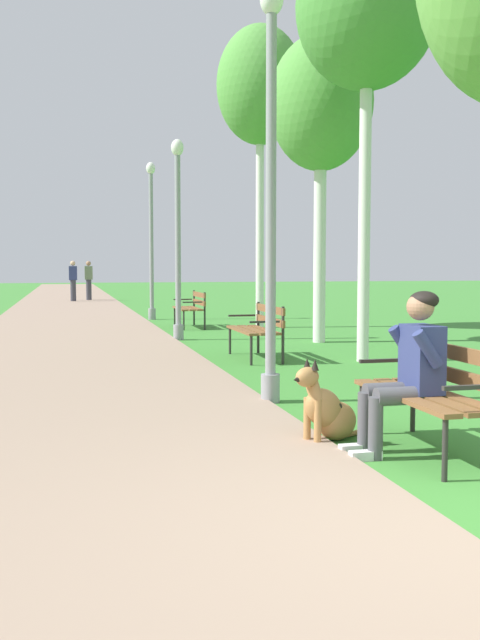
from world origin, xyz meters
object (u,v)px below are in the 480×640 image
at_px(park_bench_near, 434,387).
at_px(dog_shepherd, 328,411).
at_px(lamp_post_near, 271,190).
at_px(birch_tree_fifth, 260,87).
at_px(park_bench_mid, 259,326).
at_px(park_bench_far, 192,306).
at_px(birch_tree_fourth, 321,105).
at_px(lamp_post_mid, 178,237).
at_px(pedestrian_further_distant, 73,281).
at_px(person_seated_on_near_bench, 409,366).
at_px(lamp_post_far, 151,239).
at_px(pedestrian_distant, 89,281).
at_px(birch_tree_third, 367,7).

relative_size(park_bench_near, dog_shepherd, 1.92).
distance_m(lamp_post_near, birch_tree_fifth, 9.75).
height_order(dog_shepherd, birch_tree_fifth, birch_tree_fifth).
distance_m(park_bench_mid, birch_tree_fifth, 7.54).
bearing_deg(lamp_post_near, park_bench_far, 85.27).
bearing_deg(birch_tree_fourth, dog_shepherd, -109.52).
bearing_deg(lamp_post_mid, pedestrian_further_distant, 96.74).
xyz_separation_m(lamp_post_mid, birch_tree_fourth, (2.52, -1.05, 2.40)).
relative_size(person_seated_on_near_bench, birch_tree_fourth, 0.22).
bearing_deg(lamp_post_far, birch_tree_fifth, -55.53).
xyz_separation_m(dog_shepherd, birch_tree_fourth, (2.57, 7.26, 4.14)).
bearing_deg(person_seated_on_near_bench, park_bench_far, 88.40).
bearing_deg(dog_shepherd, birch_tree_fourth, 70.48).
distance_m(park_bench_far, birch_tree_fourth, 5.71).
height_order(lamp_post_mid, lamp_post_far, lamp_post_far).
bearing_deg(lamp_post_far, park_bench_far, -77.45).
xyz_separation_m(birch_tree_fifth, pedestrian_further_distant, (-4.12, 13.22, -4.68)).
distance_m(park_bench_far, birch_tree_fifth, 5.26).
bearing_deg(park_bench_far, lamp_post_far, 102.55).
xyz_separation_m(dog_shepherd, lamp_post_far, (0.18, 13.77, 1.91)).
xyz_separation_m(park_bench_far, pedestrian_distant, (-1.94, 13.69, 0.33)).
distance_m(birch_tree_fifth, pedestrian_further_distant, 14.62).
relative_size(park_bench_mid, person_seated_on_near_bench, 1.20).
xyz_separation_m(park_bench_mid, lamp_post_mid, (-0.78, 3.10, 1.49)).
height_order(lamp_post_near, birch_tree_third, birch_tree_third).
bearing_deg(dog_shepherd, park_bench_mid, 80.94).
distance_m(park_bench_far, birch_tree_third, 8.15).
xyz_separation_m(park_bench_near, park_bench_mid, (0.16, 5.72, 0.00)).
distance_m(lamp_post_near, birch_tree_third, 4.67).
relative_size(park_bench_mid, birch_tree_fourth, 0.26).
height_order(park_bench_near, person_seated_on_near_bench, person_seated_on_near_bench).
bearing_deg(lamp_post_near, person_seated_on_near_bench, -78.74).
distance_m(dog_shepherd, pedestrian_further_distant, 23.93).
distance_m(lamp_post_near, lamp_post_mid, 6.55).
bearing_deg(park_bench_mid, lamp_post_mid, 104.08).
distance_m(person_seated_on_near_bench, pedestrian_further_distant, 24.45).
distance_m(park_bench_near, birch_tree_fifth, 12.34).
bearing_deg(person_seated_on_near_bench, lamp_post_mid, 92.69).
bearing_deg(birch_tree_fourth, lamp_post_near, -114.89).
relative_size(lamp_post_mid, pedestrian_further_distant, 2.34).
height_order(lamp_post_far, birch_tree_fourth, birch_tree_fourth).
distance_m(park_bench_far, person_seated_on_near_bench, 11.53).
bearing_deg(lamp_post_far, birch_tree_third, -77.17).
distance_m(lamp_post_mid, birch_tree_fourth, 3.63).
relative_size(dog_shepherd, birch_tree_third, 0.12).
distance_m(person_seated_on_near_bench, pedestrian_distant, 25.27).
bearing_deg(dog_shepherd, lamp_post_near, 89.37).
bearing_deg(birch_tree_fourth, birch_tree_fifth, 94.03).
height_order(dog_shepherd, pedestrian_distant, pedestrian_distant).
bearing_deg(park_bench_mid, park_bench_far, 90.41).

